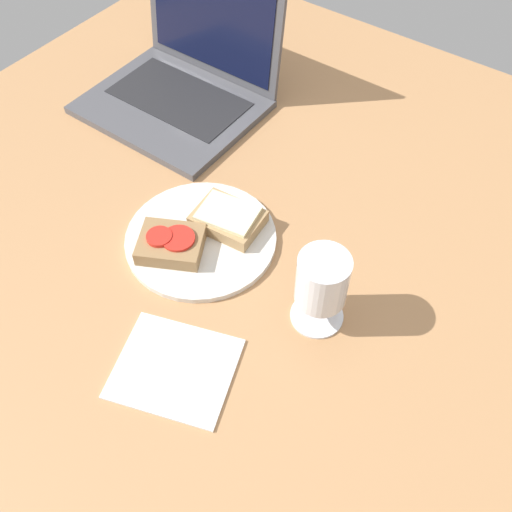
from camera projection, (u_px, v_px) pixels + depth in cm
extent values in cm
cube|color=#B27F51|center=(246.00, 265.00, 88.72)|extent=(140.00, 140.00, 3.00)
cylinder|color=silver|center=(201.00, 238.00, 89.42)|extent=(23.72, 23.72, 1.00)
cube|color=#A88456|center=(228.00, 219.00, 89.70)|extent=(11.15, 8.73, 2.24)
cube|color=#F4EAB7|center=(228.00, 213.00, 88.56)|extent=(9.89, 8.04, 0.65)
cube|color=#937047|center=(171.00, 244.00, 86.47)|extent=(12.09, 11.29, 2.47)
cylinder|color=red|center=(178.00, 238.00, 85.28)|extent=(5.07, 5.07, 0.47)
cylinder|color=red|center=(159.00, 237.00, 85.37)|extent=(3.91, 3.91, 0.62)
cylinder|color=white|center=(317.00, 315.00, 81.11)|extent=(7.58, 7.58, 0.40)
cylinder|color=white|center=(318.00, 306.00, 79.12)|extent=(1.00, 1.00, 4.64)
cylinder|color=white|center=(322.00, 280.00, 74.17)|extent=(7.04, 7.04, 7.86)
cylinder|color=white|center=(321.00, 286.00, 75.37)|extent=(6.47, 6.47, 4.83)
cube|color=#4C4C51|center=(171.00, 107.00, 109.12)|extent=(31.73, 25.27, 1.42)
cube|color=#232326|center=(178.00, 98.00, 109.63)|extent=(26.02, 13.90, 0.16)
cube|color=#4C4C51|center=(213.00, 19.00, 106.97)|extent=(31.09, 3.44, 21.64)
cube|color=black|center=(211.00, 20.00, 106.72)|extent=(27.92, 2.38, 18.12)
cube|color=white|center=(175.00, 368.00, 76.05)|extent=(19.13, 17.83, 0.40)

